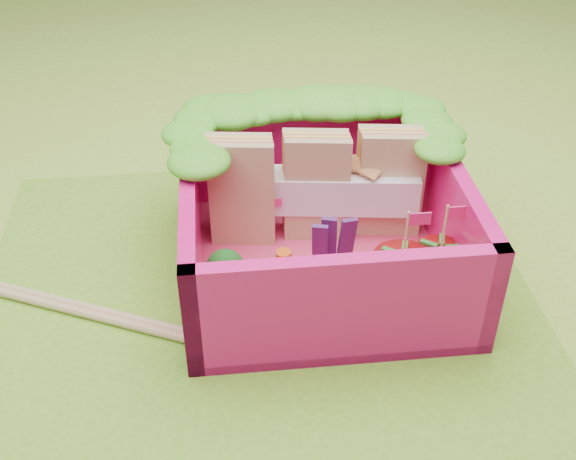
% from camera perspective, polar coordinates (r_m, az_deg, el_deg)
% --- Properties ---
extents(ground, '(14.00, 14.00, 0.00)m').
position_cam_1_polar(ground, '(3.35, -2.27, -7.03)').
color(ground, '#8CBD35').
rests_on(ground, ground).
extents(placemat, '(2.60, 2.60, 0.03)m').
position_cam_1_polar(placemat, '(3.34, -2.27, -6.84)').
color(placemat, '#6BAB26').
rests_on(placemat, ground).
extents(bento_floor, '(1.30, 1.30, 0.05)m').
position_cam_1_polar(bento_floor, '(3.56, 2.63, -2.75)').
color(bento_floor, '#EF3D6F').
rests_on(bento_floor, placemat).
extents(bento_box, '(1.30, 1.30, 0.55)m').
position_cam_1_polar(bento_box, '(3.41, 2.74, 0.51)').
color(bento_box, '#EF1475').
rests_on(bento_box, placemat).
extents(lettuce_ruffle, '(1.43, 0.76, 0.11)m').
position_cam_1_polar(lettuce_ruffle, '(3.65, 1.78, 9.16)').
color(lettuce_ruffle, '#439A1C').
rests_on(lettuce_ruffle, bento_box).
extents(sandwich_stack, '(1.08, 0.30, 0.56)m').
position_cam_1_polar(sandwich_stack, '(3.58, 2.30, 3.44)').
color(sandwich_stack, tan).
rests_on(sandwich_stack, bento_floor).
extents(broccoli, '(0.31, 0.31, 0.26)m').
position_cam_1_polar(broccoli, '(3.14, -4.89, -4.25)').
color(broccoli, '#5A9146').
rests_on(broccoli, bento_floor).
extents(carrot_sticks, '(0.16, 0.19, 0.27)m').
position_cam_1_polar(carrot_sticks, '(3.20, -0.97, -4.41)').
color(carrot_sticks, '#D85212').
rests_on(carrot_sticks, bento_floor).
extents(purple_wedges, '(0.20, 0.09, 0.38)m').
position_cam_1_polar(purple_wedges, '(3.31, 3.45, -1.55)').
color(purple_wedges, '#451B5F').
rests_on(purple_wedges, bento_floor).
extents(strawberry_left, '(0.27, 0.27, 0.51)m').
position_cam_1_polar(strawberry_left, '(3.26, 8.89, -3.88)').
color(strawberry_left, red).
rests_on(strawberry_left, bento_floor).
extents(strawberry_right, '(0.23, 0.23, 0.47)m').
position_cam_1_polar(strawberry_right, '(3.38, 11.78, -2.95)').
color(strawberry_right, red).
rests_on(strawberry_right, bento_floor).
extents(snap_peas, '(0.63, 0.52, 0.05)m').
position_cam_1_polar(snap_peas, '(3.44, 9.73, -3.89)').
color(snap_peas, '#65B538').
rests_on(snap_peas, bento_floor).
extents(chopsticks, '(2.03, 0.96, 0.04)m').
position_cam_1_polar(chopsticks, '(3.50, -17.31, -5.67)').
color(chopsticks, '#DDAE79').
rests_on(chopsticks, placemat).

